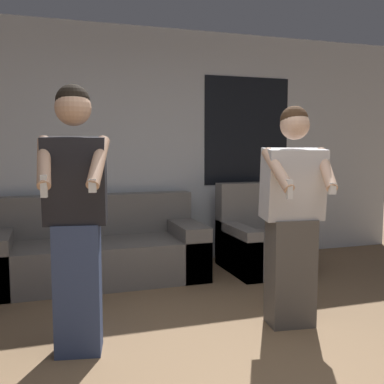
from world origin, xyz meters
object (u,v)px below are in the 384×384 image
at_px(armchair, 262,242).
at_px(person_left, 76,217).
at_px(person_right, 292,217).
at_px(couch, 97,251).

height_order(armchair, person_left, person_left).
bearing_deg(armchair, person_left, -144.68).
bearing_deg(person_left, person_right, -0.88).
bearing_deg(armchair, person_right, -108.84).
bearing_deg(person_right, person_left, 179.12).
height_order(armchair, person_right, person_right).
relative_size(couch, armchair, 2.28).
bearing_deg(armchair, couch, 174.49).
xyz_separation_m(armchair, person_left, (-2.09, -1.48, 0.61)).
relative_size(couch, person_right, 1.30).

